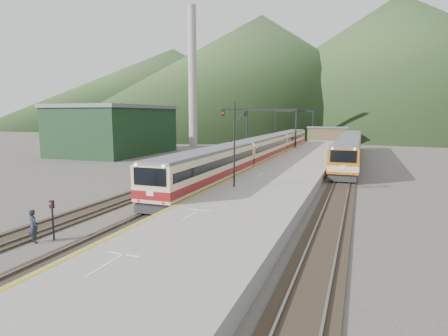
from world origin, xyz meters
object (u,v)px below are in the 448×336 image
at_px(second_train, 350,147).
at_px(worker, 33,226).
at_px(main_train, 263,149).
at_px(signal_mast, 234,136).

height_order(second_train, worker, second_train).
distance_m(main_train, second_train, 13.77).
xyz_separation_m(main_train, worker, (-3.37, -37.11, -1.12)).
bearing_deg(main_train, signal_mast, -81.62).
distance_m(main_train, worker, 37.28).
bearing_deg(second_train, signal_mast, -104.76).
height_order(signal_mast, worker, signal_mast).
bearing_deg(worker, main_train, -76.73).
bearing_deg(second_train, worker, -108.41).
xyz_separation_m(second_train, signal_mast, (-8.09, -30.71, 3.13)).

